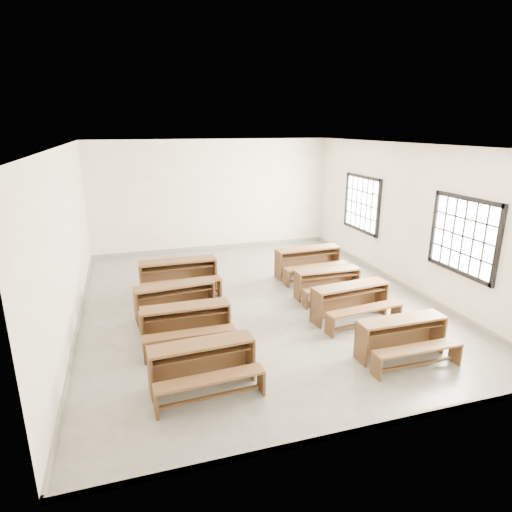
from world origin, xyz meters
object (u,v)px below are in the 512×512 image
object	(u,v)px
desk_set_0	(203,362)
desk_set_7	(308,260)
desk_set_3	(179,274)
desk_set_5	(351,300)
desk_set_2	(176,299)
desk_set_6	(328,281)
desk_set_1	(186,322)
desk_set_4	(402,335)

from	to	relation	value
desk_set_0	desk_set_7	size ratio (longest dim) A/B	0.93
desk_set_0	desk_set_3	distance (m)	3.69
desk_set_3	desk_set_5	distance (m)	3.76
desk_set_0	desk_set_2	world-z (taller)	desk_set_2
desk_set_2	desk_set_7	distance (m)	3.69
desk_set_6	desk_set_7	bearing A→B (deg)	84.90
desk_set_3	desk_set_7	xyz separation A→B (m)	(3.17, 0.16, -0.02)
desk_set_0	desk_set_6	world-z (taller)	desk_set_0
desk_set_1	desk_set_5	size ratio (longest dim) A/B	0.93
desk_set_1	desk_set_4	distance (m)	3.52
desk_set_0	desk_set_3	world-z (taller)	desk_set_3
desk_set_2	desk_set_3	bearing A→B (deg)	73.86
desk_set_1	desk_set_3	xyz separation A→B (m)	(0.17, 2.34, 0.05)
desk_set_2	desk_set_6	world-z (taller)	desk_set_2
desk_set_1	desk_set_3	size ratio (longest dim) A/B	0.89
desk_set_0	desk_set_7	bearing A→B (deg)	46.05
desk_set_7	desk_set_5	bearing A→B (deg)	-97.50
desk_set_1	desk_set_5	bearing A→B (deg)	0.38
desk_set_1	desk_set_6	distance (m)	3.39
desk_set_0	desk_set_7	xyz separation A→B (m)	(3.31, 3.85, 0.03)
desk_set_0	desk_set_7	distance (m)	5.08
desk_set_2	desk_set_7	size ratio (longest dim) A/B	0.97
desk_set_3	desk_set_4	xyz separation A→B (m)	(3.02, -3.81, -0.06)
desk_set_6	desk_set_7	distance (m)	1.38
desk_set_5	desk_set_6	size ratio (longest dim) A/B	1.14
desk_set_4	desk_set_5	xyz separation A→B (m)	(-0.07, 1.49, 0.02)
desk_set_4	desk_set_7	xyz separation A→B (m)	(0.15, 3.98, 0.04)
desk_set_2	desk_set_7	world-z (taller)	desk_set_7
desk_set_5	desk_set_6	distance (m)	1.12
desk_set_4	desk_set_0	bearing A→B (deg)	177.79
desk_set_5	desk_set_6	bearing A→B (deg)	80.02
desk_set_2	desk_set_3	size ratio (longest dim) A/B	0.94
desk_set_4	desk_set_6	bearing A→B (deg)	90.10
desk_set_3	desk_set_6	size ratio (longest dim) A/B	1.19
desk_set_1	desk_set_3	world-z (taller)	desk_set_3
desk_set_0	desk_set_4	distance (m)	3.16
desk_set_4	desk_set_7	world-z (taller)	desk_set_7
desk_set_6	desk_set_0	bearing A→B (deg)	-140.82
desk_set_3	desk_set_7	bearing A→B (deg)	2.51
desk_set_0	desk_set_2	size ratio (longest dim) A/B	0.96
desk_set_1	desk_set_3	distance (m)	2.35
desk_set_2	desk_set_5	bearing A→B (deg)	-24.31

